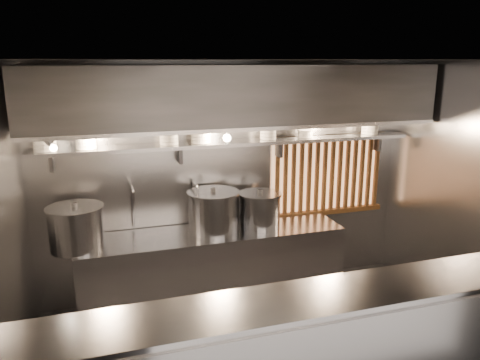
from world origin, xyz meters
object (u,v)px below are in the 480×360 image
pendant_bulb (227,138)px  stock_pot_right (260,209)px  heat_lamp (50,142)px  stock_pot_left (76,228)px  stock_pot_mid (213,211)px

pendant_bulb → stock_pot_right: bearing=-5.3°
stock_pot_right → pendant_bulb: bearing=174.7°
heat_lamp → stock_pot_left: bearing=58.1°
pendant_bulb → stock_pot_mid: (-0.18, -0.04, -0.83)m
pendant_bulb → stock_pot_left: pendant_bulb is taller
heat_lamp → stock_pot_right: size_ratio=0.65×
pendant_bulb → stock_pot_mid: pendant_bulb is taller
stock_pot_right → stock_pot_mid: bearing=-179.6°
stock_pot_left → stock_pot_right: (2.03, 0.08, -0.02)m
pendant_bulb → stock_pot_right: pendant_bulb is taller
heat_lamp → pendant_bulb: (1.80, 0.35, -0.11)m
pendant_bulb → stock_pot_left: 1.85m
stock_pot_mid → pendant_bulb: bearing=12.7°
stock_pot_right → stock_pot_left: bearing=-177.8°
heat_lamp → stock_pot_right: 2.40m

